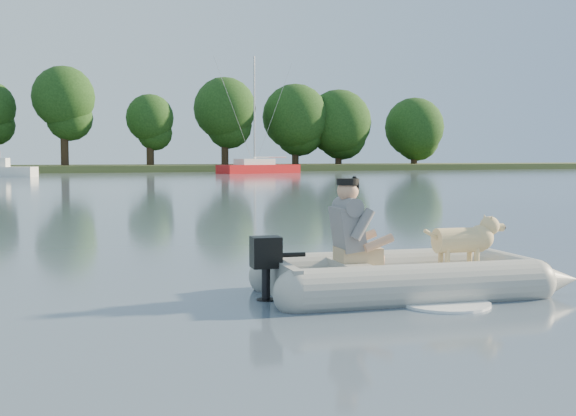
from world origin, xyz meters
name	(u,v)px	position (x,y,z in m)	size (l,w,h in m)	color
water	(347,307)	(0.00, 0.00, 0.00)	(160.00, 160.00, 0.00)	slate
shore_bank	(19,169)	(0.00, 62.00, 0.25)	(160.00, 12.00, 0.70)	#47512D
treeline	(87,113)	(5.75, 61.07, 5.30)	(84.66, 7.35, 9.27)	#332316
dinghy	(409,241)	(0.91, 0.39, 0.52)	(4.20, 2.88, 1.25)	#989894
man	(349,225)	(0.30, 0.52, 0.70)	(0.65, 0.56, 0.96)	slate
dog	(459,245)	(1.49, 0.36, 0.46)	(0.83, 0.30, 0.56)	tan
outboard_motor	(266,271)	(-0.56, 0.59, 0.28)	(0.37, 0.26, 0.70)	black
motorboat	(3,164)	(-1.70, 46.92, 0.85)	(4.43, 1.70, 1.87)	white
sailboat	(258,168)	(17.98, 50.00, 0.43)	(7.38, 3.79, 9.72)	red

